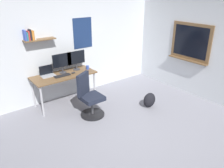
{
  "coord_description": "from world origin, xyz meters",
  "views": [
    {
      "loc": [
        -2.53,
        -2.46,
        2.56
      ],
      "look_at": [
        -0.09,
        0.72,
        0.85
      ],
      "focal_mm": 35.88,
      "sensor_mm": 36.0,
      "label": 1
    }
  ],
  "objects_px": {
    "monitor_primary": "(62,62)",
    "office_chair": "(89,98)",
    "backpack": "(149,100)",
    "keyboard": "(62,76)",
    "coffee_mug": "(87,67)",
    "computer_mouse": "(73,73)",
    "monitor_secondary": "(76,59)",
    "laptop": "(47,73)",
    "desk": "(64,77)"
  },
  "relations": [
    {
      "from": "monitor_primary",
      "to": "coffee_mug",
      "type": "distance_m",
      "value": 0.65
    },
    {
      "from": "coffee_mug",
      "to": "backpack",
      "type": "xyz_separation_m",
      "value": [
        0.83,
        -1.34,
        -0.61
      ]
    },
    {
      "from": "office_chair",
      "to": "laptop",
      "type": "bearing_deg",
      "value": 116.84
    },
    {
      "from": "backpack",
      "to": "keyboard",
      "type": "bearing_deg",
      "value": 139.8
    },
    {
      "from": "computer_mouse",
      "to": "backpack",
      "type": "distance_m",
      "value": 1.89
    },
    {
      "from": "office_chair",
      "to": "monitor_primary",
      "type": "distance_m",
      "value": 1.11
    },
    {
      "from": "office_chair",
      "to": "backpack",
      "type": "bearing_deg",
      "value": -23.03
    },
    {
      "from": "office_chair",
      "to": "keyboard",
      "type": "distance_m",
      "value": 0.85
    },
    {
      "from": "monitor_secondary",
      "to": "laptop",
      "type": "bearing_deg",
      "value": 176.21
    },
    {
      "from": "desk",
      "to": "office_chair",
      "type": "distance_m",
      "value": 0.88
    },
    {
      "from": "coffee_mug",
      "to": "backpack",
      "type": "relative_size",
      "value": 0.26
    },
    {
      "from": "laptop",
      "to": "keyboard",
      "type": "distance_m",
      "value": 0.35
    },
    {
      "from": "backpack",
      "to": "monitor_primary",
      "type": "bearing_deg",
      "value": 133.92
    },
    {
      "from": "keyboard",
      "to": "computer_mouse",
      "type": "height_order",
      "value": "computer_mouse"
    },
    {
      "from": "office_chair",
      "to": "coffee_mug",
      "type": "xyz_separation_m",
      "value": [
        0.46,
        0.79,
        0.38
      ]
    },
    {
      "from": "keyboard",
      "to": "coffee_mug",
      "type": "bearing_deg",
      "value": 4.08
    },
    {
      "from": "monitor_primary",
      "to": "keyboard",
      "type": "distance_m",
      "value": 0.34
    },
    {
      "from": "computer_mouse",
      "to": "coffee_mug",
      "type": "relative_size",
      "value": 1.13
    },
    {
      "from": "desk",
      "to": "computer_mouse",
      "type": "bearing_deg",
      "value": -20.94
    },
    {
      "from": "office_chair",
      "to": "monitor_secondary",
      "type": "bearing_deg",
      "value": 75.66
    },
    {
      "from": "monitor_primary",
      "to": "keyboard",
      "type": "bearing_deg",
      "value": -120.99
    },
    {
      "from": "office_chair",
      "to": "computer_mouse",
      "type": "xyz_separation_m",
      "value": [
        0.04,
        0.74,
        0.35
      ]
    },
    {
      "from": "monitor_primary",
      "to": "office_chair",
      "type": "bearing_deg",
      "value": -82.12
    },
    {
      "from": "desk",
      "to": "backpack",
      "type": "distance_m",
      "value": 2.06
    },
    {
      "from": "monitor_primary",
      "to": "keyboard",
      "type": "xyz_separation_m",
      "value": [
        -0.11,
        -0.18,
        -0.26
      ]
    },
    {
      "from": "desk",
      "to": "coffee_mug",
      "type": "height_order",
      "value": "coffee_mug"
    },
    {
      "from": "keyboard",
      "to": "office_chair",
      "type": "bearing_deg",
      "value": -72.29
    },
    {
      "from": "keyboard",
      "to": "backpack",
      "type": "xyz_separation_m",
      "value": [
        1.53,
        -1.29,
        -0.57
      ]
    },
    {
      "from": "laptop",
      "to": "monitor_primary",
      "type": "bearing_deg",
      "value": -7.55
    },
    {
      "from": "keyboard",
      "to": "coffee_mug",
      "type": "height_order",
      "value": "coffee_mug"
    },
    {
      "from": "office_chair",
      "to": "laptop",
      "type": "relative_size",
      "value": 3.06
    },
    {
      "from": "monitor_secondary",
      "to": "keyboard",
      "type": "distance_m",
      "value": 0.57
    },
    {
      "from": "computer_mouse",
      "to": "backpack",
      "type": "bearing_deg",
      "value": -45.98
    },
    {
      "from": "office_chair",
      "to": "keyboard",
      "type": "bearing_deg",
      "value": 107.71
    },
    {
      "from": "monitor_primary",
      "to": "coffee_mug",
      "type": "relative_size",
      "value": 5.04
    },
    {
      "from": "desk",
      "to": "office_chair",
      "type": "xyz_separation_m",
      "value": [
        0.16,
        -0.82,
        -0.26
      ]
    },
    {
      "from": "monitor_primary",
      "to": "backpack",
      "type": "distance_m",
      "value": 2.21
    },
    {
      "from": "coffee_mug",
      "to": "laptop",
      "type": "bearing_deg",
      "value": 169.33
    },
    {
      "from": "laptop",
      "to": "monitor_secondary",
      "type": "height_order",
      "value": "monitor_secondary"
    },
    {
      "from": "laptop",
      "to": "coffee_mug",
      "type": "height_order",
      "value": "laptop"
    },
    {
      "from": "office_chair",
      "to": "monitor_secondary",
      "type": "relative_size",
      "value": 2.05
    },
    {
      "from": "keyboard",
      "to": "backpack",
      "type": "bearing_deg",
      "value": -40.2
    },
    {
      "from": "desk",
      "to": "monitor_secondary",
      "type": "relative_size",
      "value": 3.14
    },
    {
      "from": "monitor_secondary",
      "to": "backpack",
      "type": "xyz_separation_m",
      "value": [
        1.05,
        -1.47,
        -0.83
      ]
    },
    {
      "from": "desk",
      "to": "backpack",
      "type": "bearing_deg",
      "value": -43.29
    },
    {
      "from": "coffee_mug",
      "to": "backpack",
      "type": "bearing_deg",
      "value": -58.35
    },
    {
      "from": "monitor_secondary",
      "to": "computer_mouse",
      "type": "height_order",
      "value": "monitor_secondary"
    },
    {
      "from": "monitor_secondary",
      "to": "backpack",
      "type": "height_order",
      "value": "monitor_secondary"
    },
    {
      "from": "computer_mouse",
      "to": "keyboard",
      "type": "bearing_deg",
      "value": 180.0
    },
    {
      "from": "monitor_secondary",
      "to": "coffee_mug",
      "type": "distance_m",
      "value": 0.35
    }
  ]
}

